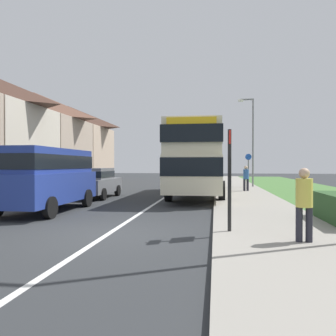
{
  "coord_description": "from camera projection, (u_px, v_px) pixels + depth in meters",
  "views": [
    {
      "loc": [
        2.65,
        -8.13,
        1.74
      ],
      "look_at": [
        0.68,
        5.85,
        1.6
      ],
      "focal_mm": 35.85,
      "sensor_mm": 36.0,
      "label": 1
    }
  ],
  "objects": [
    {
      "name": "pedestrian_walking_away",
      "position": [
        246.0,
        177.0,
        20.76
      ],
      "size": [
        0.34,
        0.34,
        1.67
      ],
      "color": "#23232D",
      "rests_on": "ground_plane"
    },
    {
      "name": "double_decker_bus",
      "position": [
        198.0,
        158.0,
        18.71
      ],
      "size": [
        2.8,
        10.95,
        3.7
      ],
      "color": "beige",
      "rests_on": "ground_plane"
    },
    {
      "name": "cycle_route_sign",
      "position": [
        248.0,
        169.0,
        23.98
      ],
      "size": [
        0.44,
        0.08,
        2.52
      ],
      "color": "slate",
      "rests_on": "ground_plane"
    },
    {
      "name": "parked_car_grey",
      "position": [
        95.0,
        181.0,
        17.55
      ],
      "size": [
        1.91,
        3.96,
        1.56
      ],
      "color": "slate",
      "rests_on": "ground_plane"
    },
    {
      "name": "bus_stop_sign",
      "position": [
        230.0,
        173.0,
        8.16
      ],
      "size": [
        0.09,
        0.52,
        2.6
      ],
      "color": "black",
      "rests_on": "ground_plane"
    },
    {
      "name": "house_terrace_far_side",
      "position": [
        10.0,
        135.0,
        25.05
      ],
      "size": [
        7.97,
        26.22,
        7.87
      ],
      "color": "tan",
      "rests_on": "ground_plane"
    },
    {
      "name": "street_lamp_mid",
      "position": [
        251.0,
        136.0,
        24.82
      ],
      "size": [
        1.14,
        0.2,
        6.63
      ],
      "color": "slate",
      "rests_on": "ground_plane"
    },
    {
      "name": "lane_marking_centre",
      "position": [
        160.0,
        200.0,
        16.36
      ],
      "size": [
        0.14,
        60.0,
        0.01
      ],
      "primitive_type": "cube",
      "color": "silver",
      "rests_on": "ground_plane"
    },
    {
      "name": "pavement_near_side",
      "position": [
        253.0,
        205.0,
        13.79
      ],
      "size": [
        3.2,
        68.0,
        0.12
      ],
      "primitive_type": "cube",
      "color": "gray",
      "rests_on": "ground_plane"
    },
    {
      "name": "pedestrian_at_stop",
      "position": [
        304.0,
        201.0,
        7.01
      ],
      "size": [
        0.34,
        0.34,
        1.67
      ],
      "color": "#23232D",
      "rests_on": "ground_plane"
    },
    {
      "name": "parked_van_blue",
      "position": [
        46.0,
        174.0,
        12.42
      ],
      "size": [
        2.11,
        5.06,
        2.33
      ],
      "color": "navy",
      "rests_on": "ground_plane"
    },
    {
      "name": "ground_plane",
      "position": [
        109.0,
        234.0,
        8.43
      ],
      "size": [
        120.0,
        120.0,
        0.0
      ],
      "primitive_type": "plane",
      "color": "#2D3033"
    }
  ]
}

